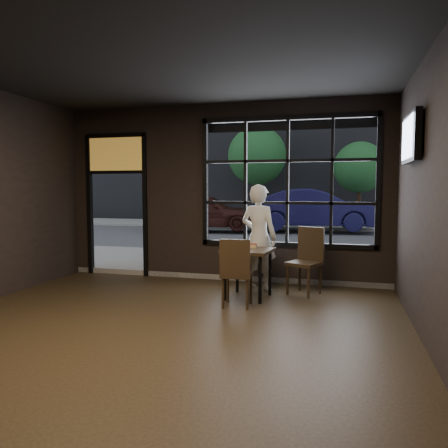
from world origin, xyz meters
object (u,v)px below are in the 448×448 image
(cafe_table, at_px, (248,273))
(navy_car, at_px, (314,209))
(chair_near, at_px, (237,272))
(man, at_px, (259,237))

(cafe_table, height_order, navy_car, navy_car)
(chair_near, bearing_deg, navy_car, -95.37)
(cafe_table, bearing_deg, navy_car, 94.28)
(man, bearing_deg, cafe_table, 103.09)
(cafe_table, bearing_deg, chair_near, -89.63)
(cafe_table, height_order, man, man)
(chair_near, distance_m, navy_car, 10.97)
(chair_near, relative_size, man, 0.56)
(chair_near, relative_size, navy_car, 0.21)
(chair_near, xyz_separation_m, man, (0.11, 1.11, 0.38))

